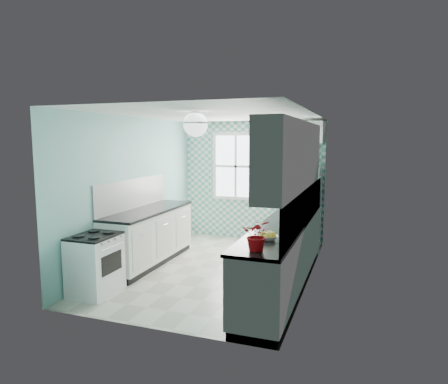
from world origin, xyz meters
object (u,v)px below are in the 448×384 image
(sink, at_px, (298,210))
(fruit_bowl, at_px, (268,238))
(fridge, at_px, (302,208))
(microwave, at_px, (303,160))
(ceiling_light, at_px, (195,124))
(potted_plant, at_px, (258,235))
(stove, at_px, (95,263))

(sink, xyz_separation_m, fruit_bowl, (-0.00, -2.17, 0.04))
(fridge, bearing_deg, sink, -84.29)
(fridge, bearing_deg, fruit_bowl, -87.69)
(microwave, bearing_deg, ceiling_light, 67.72)
(fruit_bowl, height_order, potted_plant, potted_plant)
(stove, height_order, sink, sink)
(ceiling_light, relative_size, fridge, 0.22)
(potted_plant, bearing_deg, stove, 170.00)
(fridge, relative_size, microwave, 2.91)
(microwave, bearing_deg, stove, 56.07)
(ceiling_light, bearing_deg, stove, -148.82)
(stove, relative_size, sink, 1.52)
(sink, bearing_deg, stove, -134.88)
(sink, distance_m, potted_plant, 2.66)
(stove, xyz_separation_m, sink, (2.40, 2.24, 0.51))
(ceiling_light, height_order, stove, ceiling_light)
(stove, bearing_deg, fruit_bowl, 4.40)
(fridge, distance_m, potted_plant, 3.75)
(fruit_bowl, bearing_deg, potted_plant, -90.00)
(ceiling_light, height_order, sink, ceiling_light)
(sink, bearing_deg, microwave, 97.17)
(ceiling_light, relative_size, potted_plant, 1.01)
(ceiling_light, distance_m, microwave, 2.88)
(ceiling_light, distance_m, stove, 2.36)
(ceiling_light, height_order, fridge, ceiling_light)
(stove, distance_m, microwave, 4.25)
(fridge, bearing_deg, microwave, 54.95)
(stove, height_order, fruit_bowl, fruit_bowl)
(fridge, bearing_deg, potted_plant, -87.90)
(microwave, bearing_deg, potted_plant, 92.28)
(stove, relative_size, microwave, 1.48)
(fridge, distance_m, fruit_bowl, 3.26)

